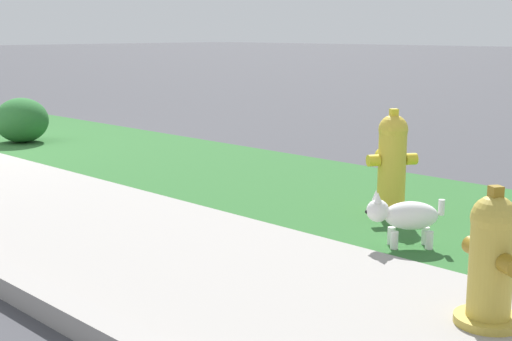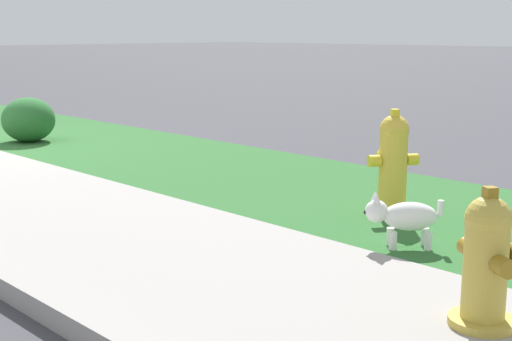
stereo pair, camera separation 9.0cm
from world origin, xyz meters
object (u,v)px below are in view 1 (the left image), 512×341
(fire_hydrant_near_corner, at_px, (392,164))
(small_white_dog, at_px, (404,216))
(fire_hydrant_at_driveway, at_px, (492,260))
(shrub_bush_far_verge, at_px, (22,120))

(fire_hydrant_near_corner, height_order, small_white_dog, fire_hydrant_near_corner)
(fire_hydrant_near_corner, relative_size, fire_hydrant_at_driveway, 1.19)
(shrub_bush_far_verge, bearing_deg, fire_hydrant_at_driveway, -9.52)
(fire_hydrant_near_corner, distance_m, small_white_dog, 0.88)
(fire_hydrant_near_corner, xyz_separation_m, fire_hydrant_at_driveway, (1.56, -1.45, -0.07))
(fire_hydrant_at_driveway, height_order, small_white_dog, fire_hydrant_at_driveway)
(fire_hydrant_at_driveway, height_order, shrub_bush_far_verge, fire_hydrant_at_driveway)
(fire_hydrant_at_driveway, relative_size, small_white_dog, 1.64)
(fire_hydrant_at_driveway, xyz_separation_m, shrub_bush_far_verge, (-6.97, 1.17, -0.04))
(small_white_dog, bearing_deg, fire_hydrant_near_corner, -94.75)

